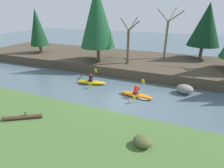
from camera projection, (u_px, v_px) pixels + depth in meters
ground_plane at (118, 102)px, 12.86m from camera, size 90.00×90.00×0.00m
riverbank_near at (73, 154)px, 7.81m from camera, size 44.00×7.04×0.66m
riverbank_far at (144, 63)px, 20.45m from camera, size 44.00×8.90×0.98m
conifer_tree_far_left at (37, 28)px, 22.35m from camera, size 2.33×2.33×5.50m
conifer_tree_left at (97, 17)px, 18.22m from camera, size 3.79×3.79×7.74m
conifer_tree_mid_left at (206, 25)px, 19.31m from camera, size 3.52×3.52×6.10m
bare_tree_upstream at (129, 42)px, 18.09m from camera, size 2.63×2.60×4.68m
bare_tree_mid_upstream at (167, 35)px, 20.00m from camera, size 3.12×3.09×5.63m
shrub_clump_second at (143, 141)px, 7.75m from camera, size 0.86×0.72×0.47m
kayaker_lead at (138, 95)px, 13.51m from camera, size 2.79×2.07×1.20m
kayaker_middle at (92, 82)px, 15.94m from camera, size 2.79×2.06×1.20m
boulder_midstream at (185, 89)px, 14.10m from camera, size 1.31×1.03×0.74m
driftwood_log at (22, 117)px, 9.69m from camera, size 1.93×1.28×0.44m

